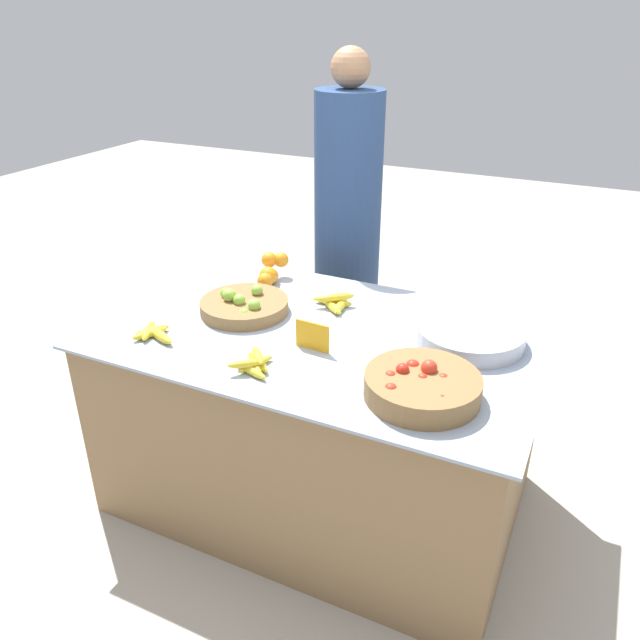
{
  "coord_description": "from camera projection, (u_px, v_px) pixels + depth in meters",
  "views": [
    {
      "loc": [
        0.89,
        -1.86,
        1.87
      ],
      "look_at": [
        0.0,
        0.0,
        0.83
      ],
      "focal_mm": 35.0,
      "sensor_mm": 36.0,
      "label": 1
    }
  ],
  "objects": [
    {
      "name": "ground_plane",
      "position": [
        320.0,
        493.0,
        2.68
      ],
      "size": [
        12.0,
        12.0,
        0.0
      ],
      "primitive_type": "plane",
      "color": "#ADA599"
    },
    {
      "name": "market_table",
      "position": [
        320.0,
        418.0,
        2.51
      ],
      "size": [
        1.64,
        1.02,
        0.78
      ],
      "color": "olive",
      "rests_on": "ground_plane"
    },
    {
      "name": "lime_bowl",
      "position": [
        244.0,
        305.0,
        2.47
      ],
      "size": [
        0.35,
        0.35,
        0.1
      ],
      "color": "olive",
      "rests_on": "market_table"
    },
    {
      "name": "tomato_basket",
      "position": [
        422.0,
        386.0,
        1.93
      ],
      "size": [
        0.36,
        0.36,
        0.11
      ],
      "color": "olive",
      "rests_on": "market_table"
    },
    {
      "name": "orange_pile",
      "position": [
        270.0,
        271.0,
        2.73
      ],
      "size": [
        0.11,
        0.21,
        0.12
      ],
      "color": "orange",
      "rests_on": "market_table"
    },
    {
      "name": "metal_bowl",
      "position": [
        470.0,
        335.0,
        2.25
      ],
      "size": [
        0.39,
        0.39,
        0.06
      ],
      "color": "#B7B7BF",
      "rests_on": "market_table"
    },
    {
      "name": "price_sign",
      "position": [
        312.0,
        336.0,
        2.19
      ],
      "size": [
        0.13,
        0.01,
        0.11
      ],
      "rotation": [
        0.0,
        0.0,
        -0.06
      ],
      "color": "orange",
      "rests_on": "market_table"
    },
    {
      "name": "banana_bunch_back_center",
      "position": [
        254.0,
        363.0,
        2.08
      ],
      "size": [
        0.15,
        0.17,
        0.06
      ],
      "color": "yellow",
      "rests_on": "market_table"
    },
    {
      "name": "banana_bunch_middle_right",
      "position": [
        335.0,
        302.0,
        2.51
      ],
      "size": [
        0.17,
        0.15,
        0.06
      ],
      "color": "yellow",
      "rests_on": "market_table"
    },
    {
      "name": "banana_bunch_middle_left",
      "position": [
        153.0,
        333.0,
        2.29
      ],
      "size": [
        0.19,
        0.15,
        0.04
      ],
      "color": "yellow",
      "rests_on": "market_table"
    },
    {
      "name": "vendor_person",
      "position": [
        347.0,
        245.0,
        3.13
      ],
      "size": [
        0.33,
        0.33,
        1.72
      ],
      "color": "navy",
      "rests_on": "ground_plane"
    }
  ]
}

